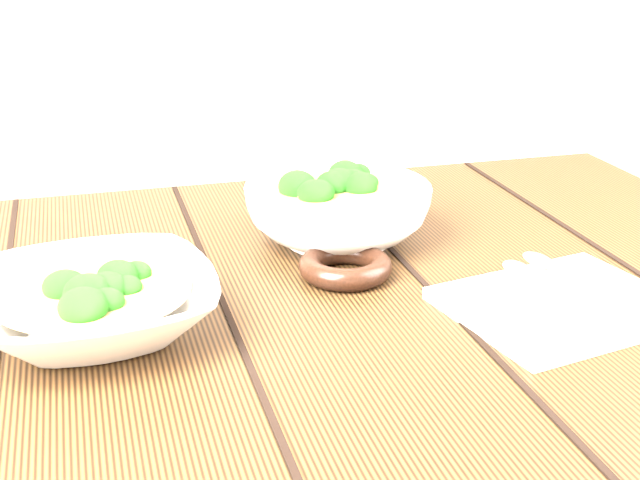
{
  "coord_description": "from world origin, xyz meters",
  "views": [
    {
      "loc": [
        -0.14,
        -0.74,
        1.11
      ],
      "look_at": [
        0.08,
        0.03,
        0.8
      ],
      "focal_mm": 50.0,
      "sensor_mm": 36.0,
      "label": 1
    }
  ],
  "objects_px": {
    "table": "(252,420)",
    "trivet": "(345,266)",
    "napkin": "(562,305)",
    "soup_bowl_front": "(94,304)",
    "soup_bowl_back": "(338,211)"
  },
  "relations": [
    {
      "from": "table",
      "to": "trivet",
      "type": "relative_size",
      "value": 12.66
    },
    {
      "from": "table",
      "to": "napkin",
      "type": "relative_size",
      "value": 6.0
    },
    {
      "from": "table",
      "to": "soup_bowl_front",
      "type": "xyz_separation_m",
      "value": [
        -0.14,
        -0.01,
        0.15
      ]
    },
    {
      "from": "table",
      "to": "napkin",
      "type": "height_order",
      "value": "napkin"
    },
    {
      "from": "table",
      "to": "soup_bowl_front",
      "type": "bearing_deg",
      "value": -175.05
    },
    {
      "from": "soup_bowl_back",
      "to": "napkin",
      "type": "relative_size",
      "value": 1.36
    },
    {
      "from": "soup_bowl_front",
      "to": "napkin",
      "type": "relative_size",
      "value": 1.15
    },
    {
      "from": "table",
      "to": "napkin",
      "type": "bearing_deg",
      "value": -16.27
    },
    {
      "from": "table",
      "to": "soup_bowl_back",
      "type": "height_order",
      "value": "soup_bowl_back"
    },
    {
      "from": "soup_bowl_back",
      "to": "trivet",
      "type": "bearing_deg",
      "value": -102.33
    },
    {
      "from": "table",
      "to": "soup_bowl_front",
      "type": "distance_m",
      "value": 0.2
    },
    {
      "from": "trivet",
      "to": "napkin",
      "type": "relative_size",
      "value": 0.47
    },
    {
      "from": "soup_bowl_front",
      "to": "soup_bowl_back",
      "type": "bearing_deg",
      "value": 30.77
    },
    {
      "from": "soup_bowl_back",
      "to": "napkin",
      "type": "height_order",
      "value": "soup_bowl_back"
    },
    {
      "from": "trivet",
      "to": "napkin",
      "type": "height_order",
      "value": "trivet"
    }
  ]
}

